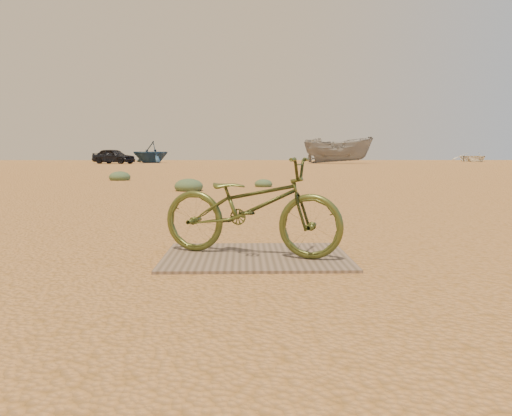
{
  "coord_description": "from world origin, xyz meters",
  "views": [
    {
      "loc": [
        0.2,
        -4.38,
        0.84
      ],
      "look_at": [
        0.3,
        -0.44,
        0.4
      ],
      "focal_mm": 35.0,
      "sensor_mm": 36.0,
      "label": 1
    }
  ],
  "objects_px": {
    "plywood_board": "(256,257)",
    "bicycle": "(251,206)",
    "boat_far_right": "(473,157)",
    "boat_mid_right": "(338,150)",
    "boat_far_left": "(151,152)",
    "car": "(114,156)"
  },
  "relations": [
    {
      "from": "plywood_board",
      "to": "bicycle",
      "type": "bearing_deg",
      "value": 148.79
    },
    {
      "from": "bicycle",
      "to": "boat_far_right",
      "type": "distance_m",
      "value": 54.03
    },
    {
      "from": "boat_mid_right",
      "to": "boat_far_left",
      "type": "bearing_deg",
      "value": 87.24
    },
    {
      "from": "boat_far_left",
      "to": "boat_mid_right",
      "type": "xyz_separation_m",
      "value": [
        16.41,
        -2.41,
        0.15
      ]
    },
    {
      "from": "car",
      "to": "boat_far_right",
      "type": "relative_size",
      "value": 0.79
    },
    {
      "from": "boat_mid_right",
      "to": "boat_far_right",
      "type": "xyz_separation_m",
      "value": [
        16.12,
        9.62,
        -0.66
      ]
    },
    {
      "from": "boat_far_left",
      "to": "car",
      "type": "bearing_deg",
      "value": -81.22
    },
    {
      "from": "boat_far_right",
      "to": "bicycle",
      "type": "bearing_deg",
      "value": -112.86
    },
    {
      "from": "plywood_board",
      "to": "car",
      "type": "distance_m",
      "value": 39.12
    },
    {
      "from": "bicycle",
      "to": "car",
      "type": "relative_size",
      "value": 0.41
    },
    {
      "from": "boat_far_left",
      "to": "boat_mid_right",
      "type": "bearing_deg",
      "value": 34.21
    },
    {
      "from": "boat_far_right",
      "to": "boat_mid_right",
      "type": "bearing_deg",
      "value": -145.53
    },
    {
      "from": "plywood_board",
      "to": "bicycle",
      "type": "height_order",
      "value": "bicycle"
    },
    {
      "from": "bicycle",
      "to": "boat_far_right",
      "type": "bearing_deg",
      "value": -6.34
    },
    {
      "from": "car",
      "to": "boat_mid_right",
      "type": "relative_size",
      "value": 0.62
    },
    {
      "from": "plywood_board",
      "to": "boat_mid_right",
      "type": "bearing_deg",
      "value": 78.42
    },
    {
      "from": "bicycle",
      "to": "boat_far_left",
      "type": "distance_m",
      "value": 42.0
    },
    {
      "from": "plywood_board",
      "to": "boat_far_left",
      "type": "relative_size",
      "value": 0.4
    },
    {
      "from": "boat_mid_right",
      "to": "boat_far_right",
      "type": "distance_m",
      "value": 18.78
    },
    {
      "from": "car",
      "to": "boat_far_left",
      "type": "height_order",
      "value": "boat_far_left"
    },
    {
      "from": "boat_mid_right",
      "to": "plywood_board",
      "type": "bearing_deg",
      "value": 174.01
    },
    {
      "from": "bicycle",
      "to": "boat_mid_right",
      "type": "xyz_separation_m",
      "value": [
        7.99,
        38.73,
        0.72
      ]
    }
  ]
}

